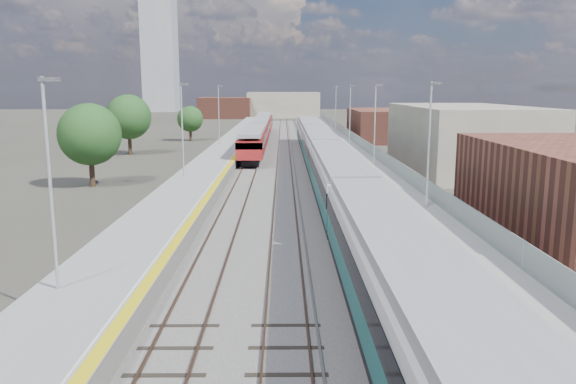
{
  "coord_description": "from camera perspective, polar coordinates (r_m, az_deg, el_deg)",
  "views": [
    {
      "loc": [
        -2.09,
        -11.29,
        8.13
      ],
      "look_at": [
        -1.81,
        20.67,
        2.2
      ],
      "focal_mm": 35.0,
      "sensor_mm": 36.0,
      "label": 1
    }
  ],
  "objects": [
    {
      "name": "tree_b",
      "position": [
        71.88,
        -15.89,
        7.34
      ],
      "size": [
        5.46,
        5.46,
        7.4
      ],
      "color": "#382619",
      "rests_on": "ground"
    },
    {
      "name": "platform_left",
      "position": [
        64.61,
        -6.69,
        3.67
      ],
      "size": [
        4.3,
        155.0,
        8.52
      ],
      "color": "slate",
      "rests_on": "ground"
    },
    {
      "name": "tree_a",
      "position": [
        49.21,
        -19.51,
        5.53
      ],
      "size": [
        5.12,
        5.12,
        6.94
      ],
      "color": "#382619",
      "rests_on": "ground"
    },
    {
      "name": "buildings",
      "position": [
        150.76,
        -6.73,
        11.41
      ],
      "size": [
        72.0,
        185.5,
        40.0
      ],
      "color": "brown",
      "rests_on": "ground"
    },
    {
      "name": "red_train",
      "position": [
        83.72,
        -2.85,
        6.32
      ],
      "size": [
        2.73,
        55.51,
        3.45
      ],
      "color": "black",
      "rests_on": "ground"
    },
    {
      "name": "green_train",
      "position": [
        47.4,
        3.85,
        3.38
      ],
      "size": [
        2.93,
        81.46,
        3.22
      ],
      "color": "black",
      "rests_on": "ground"
    },
    {
      "name": "tree_d",
      "position": [
        84.79,
        16.6,
        7.1
      ],
      "size": [
        4.38,
        4.38,
        5.94
      ],
      "color": "#382619",
      "rests_on": "ground"
    },
    {
      "name": "tree_c",
      "position": [
        89.01,
        -9.91,
        7.32
      ],
      "size": [
        4.01,
        4.01,
        5.44
      ],
      "color": "#382619",
      "rests_on": "ground"
    },
    {
      "name": "ballast_bed",
      "position": [
        64.3,
        -0.64,
        3.27
      ],
      "size": [
        10.5,
        155.0,
        0.06
      ],
      "primitive_type": "cube",
      "color": "#565451",
      "rests_on": "ground"
    },
    {
      "name": "ground",
      "position": [
        61.86,
        1.44,
        2.95
      ],
      "size": [
        320.0,
        320.0,
        0.0
      ],
      "primitive_type": "plane",
      "color": "#47443A",
      "rests_on": "ground"
    },
    {
      "name": "tracks",
      "position": [
        65.96,
        -0.11,
        3.52
      ],
      "size": [
        8.96,
        160.0,
        0.17
      ],
      "color": "#4C3323",
      "rests_on": "ground"
    },
    {
      "name": "platform_right",
      "position": [
        64.65,
        6.06,
        3.7
      ],
      "size": [
        4.7,
        155.0,
        8.52
      ],
      "color": "slate",
      "rests_on": "ground"
    }
  ]
}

